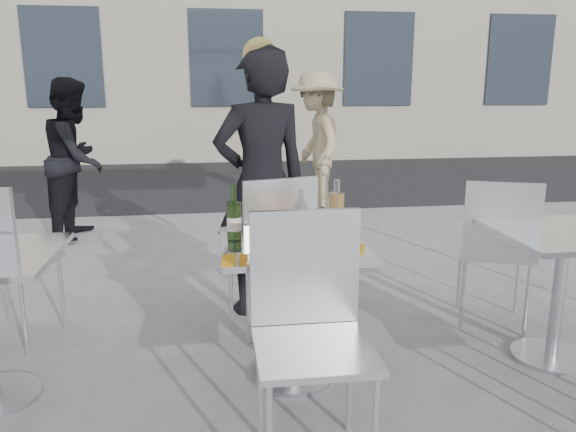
{
  "coord_description": "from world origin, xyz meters",
  "views": [
    {
      "loc": [
        -0.4,
        -2.7,
        1.53
      ],
      "look_at": [
        0.0,
        0.15,
        0.85
      ],
      "focal_mm": 35.0,
      "sensor_mm": 36.0,
      "label": 1
    }
  ],
  "objects": [
    {
      "name": "napkin_left",
      "position": [
        -0.27,
        -0.27,
        0.75
      ],
      "size": [
        0.2,
        0.2,
        0.01
      ],
      "rotation": [
        0.0,
        0.0,
        -0.09
      ],
      "color": "#F7AA15",
      "rests_on": "main_table"
    },
    {
      "name": "pizza_near",
      "position": [
        -0.02,
        -0.11,
        0.76
      ],
      "size": [
        0.32,
        0.32,
        0.02
      ],
      "color": "#E7B25A",
      "rests_on": "main_table"
    },
    {
      "name": "wine_bottle",
      "position": [
        -0.29,
        0.07,
        0.86
      ],
      "size": [
        0.07,
        0.08,
        0.29
      ],
      "color": "#33521F",
      "rests_on": "main_table"
    },
    {
      "name": "wineglass_white_a",
      "position": [
        -0.12,
        0.03,
        0.86
      ],
      "size": [
        0.07,
        0.07,
        0.16
      ],
      "color": "white",
      "rests_on": "main_table"
    },
    {
      "name": "ground",
      "position": [
        0.0,
        0.0,
        0.0
      ],
      "size": [
        80.0,
        80.0,
        0.0
      ],
      "primitive_type": "plane",
      "color": "slate"
    },
    {
      "name": "street_asphalt",
      "position": [
        0.0,
        6.5,
        0.0
      ],
      "size": [
        24.0,
        5.0,
        0.0
      ],
      "primitive_type": "cube",
      "color": "black",
      "rests_on": "ground"
    },
    {
      "name": "wineglass_red_b",
      "position": [
        0.17,
        0.1,
        0.86
      ],
      "size": [
        0.07,
        0.07,
        0.16
      ],
      "color": "white",
      "rests_on": "main_table"
    },
    {
      "name": "napkin_right",
      "position": [
        0.24,
        -0.15,
        0.75
      ],
      "size": [
        0.23,
        0.23,
        0.01
      ],
      "rotation": [
        0.0,
        0.0,
        -0.34
      ],
      "color": "#F7AA15",
      "rests_on": "main_table"
    },
    {
      "name": "carafe",
      "position": [
        0.26,
        0.13,
        0.87
      ],
      "size": [
        0.08,
        0.08,
        0.29
      ],
      "color": "tan",
      "rests_on": "main_table"
    },
    {
      "name": "wineglass_white_b",
      "position": [
        0.01,
        0.04,
        0.86
      ],
      "size": [
        0.07,
        0.07,
        0.16
      ],
      "color": "white",
      "rests_on": "main_table"
    },
    {
      "name": "main_table",
      "position": [
        0.0,
        0.0,
        0.54
      ],
      "size": [
        0.72,
        0.72,
        0.75
      ],
      "color": "#B7BABF",
      "rests_on": "ground"
    },
    {
      "name": "sugar_shaker",
      "position": [
        0.19,
        0.11,
        0.8
      ],
      "size": [
        0.06,
        0.06,
        0.11
      ],
      "color": "white",
      "rests_on": "main_table"
    },
    {
      "name": "salad_plate",
      "position": [
        0.0,
        -0.0,
        0.79
      ],
      "size": [
        0.22,
        0.22,
        0.09
      ],
      "color": "white",
      "rests_on": "main_table"
    },
    {
      "name": "pizza_far",
      "position": [
        0.1,
        0.21,
        0.77
      ],
      "size": [
        0.34,
        0.34,
        0.03
      ],
      "color": "white",
      "rests_on": "main_table"
    },
    {
      "name": "chair_near",
      "position": [
        -0.02,
        -0.6,
        0.61
      ],
      "size": [
        0.47,
        0.48,
        1.02
      ],
      "rotation": [
        0.0,
        0.0,
        -0.01
      ],
      "color": "silver",
      "rests_on": "ground"
    },
    {
      "name": "side_chair_rfar",
      "position": [
        1.35,
        0.44,
        0.57
      ],
      "size": [
        0.57,
        0.58,
        0.97
      ],
      "rotation": [
        0.0,
        0.0,
        2.76
      ],
      "color": "silver",
      "rests_on": "ground"
    },
    {
      "name": "woman_diner",
      "position": [
        -0.06,
        0.95,
        0.88
      ],
      "size": [
        0.72,
        0.56,
        1.76
      ],
      "primitive_type": "imported",
      "rotation": [
        0.0,
        0.0,
        3.38
      ],
      "color": "black",
      "rests_on": "ground"
    },
    {
      "name": "chair_far",
      "position": [
        -0.03,
        0.56,
        0.59
      ],
      "size": [
        0.55,
        0.56,
        1.0
      ],
      "rotation": [
        0.0,
        0.0,
        3.37
      ],
      "color": "silver",
      "rests_on": "ground"
    },
    {
      "name": "wineglass_red_a",
      "position": [
        0.09,
        -0.03,
        0.86
      ],
      "size": [
        0.07,
        0.07,
        0.16
      ],
      "color": "white",
      "rests_on": "main_table"
    },
    {
      "name": "side_table_right",
      "position": [
        1.5,
        0.0,
        0.54
      ],
      "size": [
        0.72,
        0.72,
        0.75
      ],
      "color": "#B7BABF",
      "rests_on": "ground"
    },
    {
      "name": "pedestrian_a",
      "position": [
        -1.73,
        3.16,
        0.8
      ],
      "size": [
        0.7,
        0.85,
        1.59
      ],
      "primitive_type": "imported",
      "rotation": [
        0.0,
        0.0,
        1.44
      ],
      "color": "black",
      "rests_on": "ground"
    },
    {
      "name": "pedestrian_b",
      "position": [
        0.87,
        3.86,
        0.84
      ],
      "size": [
        0.68,
        1.12,
        1.68
      ],
      "primitive_type": "imported",
      "rotation": [
        0.0,
        0.0,
        4.76
      ],
      "color": "tan",
      "rests_on": "ground"
    }
  ]
}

